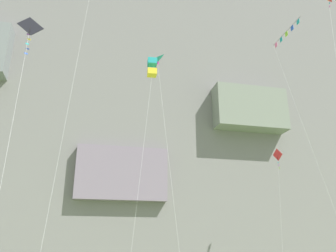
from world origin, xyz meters
The scene contains 7 objects.
cliff_face centered at (0.01, 56.52, 41.49)m, with size 180.00×25.63×83.09m.
kite_banner_far_right centered at (14.39, 17.27, 22.09)m, with size 2.69×5.32×23.76m.
kite_diamond_mid_right centered at (23.00, 36.16, 15.30)m, with size 2.23×2.77×16.73m.
kite_diamond_mid_center centered at (-9.89, 12.57, 16.83)m, with size 2.02×6.04×18.35m.
kite_delta_upper_right centered at (0.58, 19.19, 18.57)m, with size 1.87×5.51×19.76m.
kite_diamond_low_left centered at (12.38, 8.71, 19.94)m, with size 3.38×2.60×22.03m.
kite_box_high_right centered at (-0.18, 16.84, 17.43)m, with size 2.29×3.17×18.29m.
Camera 1 is at (-4.76, -9.93, 2.24)m, focal length 36.49 mm.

